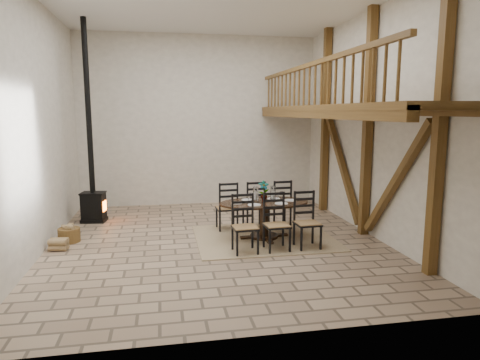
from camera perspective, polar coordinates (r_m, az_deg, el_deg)
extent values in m
plane|color=tan|center=(9.34, -3.07, -8.20)|extent=(8.00, 8.00, 0.00)
cube|color=silver|center=(12.90, -5.48, 7.84)|extent=(7.00, 0.02, 5.00)
cube|color=silver|center=(4.98, 2.67, 5.94)|extent=(7.00, 0.02, 5.00)
cube|color=silver|center=(9.16, -25.62, 6.50)|extent=(0.02, 8.00, 5.00)
cube|color=silver|center=(9.99, 17.31, 7.12)|extent=(0.02, 8.00, 5.00)
cube|color=brown|center=(7.79, 25.09, 6.23)|extent=(0.18, 0.18, 5.00)
cube|color=brown|center=(9.93, 16.69, 7.14)|extent=(0.18, 0.18, 5.00)
cube|color=brown|center=(12.21, 11.32, 7.63)|extent=(0.18, 0.18, 5.00)
cube|color=brown|center=(8.94, 19.99, -0.30)|extent=(0.14, 2.16, 2.54)
cube|color=brown|center=(11.14, 13.52, 1.76)|extent=(0.14, 2.16, 2.54)
cube|color=brown|center=(9.93, 16.77, 8.87)|extent=(0.20, 7.80, 0.20)
cube|color=brown|center=(9.64, 13.13, 9.31)|extent=(1.60, 7.80, 0.12)
cube|color=brown|center=(9.38, 9.14, 8.84)|extent=(0.18, 7.80, 0.22)
cube|color=brown|center=(9.43, 9.30, 14.92)|extent=(0.09, 7.60, 0.09)
cube|color=brown|center=(9.40, 9.23, 12.37)|extent=(0.06, 7.60, 0.86)
cube|color=tan|center=(9.58, 3.22, -7.68)|extent=(3.00, 2.50, 0.02)
ellipsoid|color=black|center=(9.39, 3.26, -3.05)|extent=(2.06, 1.31, 0.04)
cylinder|color=black|center=(9.48, 3.24, -5.48)|extent=(0.20, 0.20, 0.74)
cylinder|color=black|center=(9.57, 3.22, -7.45)|extent=(0.61, 0.61, 0.06)
cube|color=#A27E4B|center=(8.46, 0.68, -6.33)|extent=(0.51, 0.49, 0.04)
cube|color=black|center=(8.54, 0.68, -8.09)|extent=(0.48, 0.48, 0.50)
cube|color=black|center=(8.58, 0.34, -3.98)|extent=(0.42, 0.07, 0.66)
cube|color=#A27E4B|center=(8.64, 4.93, -6.03)|extent=(0.51, 0.49, 0.04)
cube|color=black|center=(8.71, 4.91, -7.76)|extent=(0.48, 0.48, 0.50)
cube|color=black|center=(8.76, 4.53, -3.74)|extent=(0.42, 0.07, 0.66)
cube|color=#A27E4B|center=(8.86, 8.99, -5.72)|extent=(0.51, 0.49, 0.04)
cube|color=black|center=(8.94, 8.95, -7.41)|extent=(0.48, 0.48, 0.50)
cube|color=black|center=(8.98, 8.53, -3.49)|extent=(0.42, 0.07, 0.66)
cube|color=#A27E4B|center=(10.12, -1.77, -3.76)|extent=(0.51, 0.49, 0.04)
cube|color=black|center=(10.18, -1.76, -5.25)|extent=(0.48, 0.48, 0.50)
cube|color=black|center=(9.85, -1.53, -2.27)|extent=(0.42, 0.07, 0.66)
cube|color=#A27E4B|center=(10.27, 1.83, -3.57)|extent=(0.51, 0.49, 0.04)
cube|color=black|center=(10.33, 1.83, -5.04)|extent=(0.48, 0.48, 0.50)
cube|color=black|center=(10.01, 2.16, -2.09)|extent=(0.42, 0.07, 0.66)
cube|color=#A27E4B|center=(10.46, 5.32, -3.37)|extent=(0.51, 0.49, 0.04)
cube|color=black|center=(10.52, 5.29, -4.81)|extent=(0.48, 0.48, 0.50)
cube|color=black|center=(10.20, 5.72, -1.92)|extent=(0.42, 0.07, 0.66)
cube|color=silver|center=(9.38, 3.26, -2.89)|extent=(1.57, 0.85, 0.01)
cube|color=white|center=(9.36, 3.27, -2.39)|extent=(1.00, 0.38, 0.18)
cylinder|color=white|center=(9.29, 2.11, -1.96)|extent=(0.12, 0.12, 0.34)
cylinder|color=white|center=(9.41, 4.42, -1.85)|extent=(0.12, 0.12, 0.34)
cylinder|color=silver|center=(9.31, 2.10, -2.51)|extent=(0.06, 0.06, 0.16)
cylinder|color=silver|center=(9.42, 4.42, -2.39)|extent=(0.06, 0.06, 0.16)
imported|color=#4C723F|center=(9.39, 3.18, -1.49)|extent=(0.25, 0.18, 0.46)
cube|color=black|center=(11.57, -18.85, -5.05)|extent=(0.65, 0.54, 0.09)
cube|color=black|center=(11.49, -18.94, -3.30)|extent=(0.60, 0.49, 0.63)
cube|color=#FF590C|center=(11.41, -17.60, -3.31)|extent=(0.06, 0.25, 0.25)
cube|color=black|center=(11.42, -19.03, -1.65)|extent=(0.64, 0.53, 0.04)
cylinder|color=black|center=(11.24, -19.60, 9.12)|extent=(0.14, 0.14, 4.24)
cylinder|color=brown|center=(9.97, -21.82, -6.83)|extent=(0.46, 0.46, 0.30)
cube|color=#9F8C59|center=(9.93, -21.88, -5.80)|extent=(0.25, 0.25, 0.09)
cube|color=#9F8C59|center=(9.47, -23.03, -7.92)|extent=(0.38, 0.29, 0.24)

